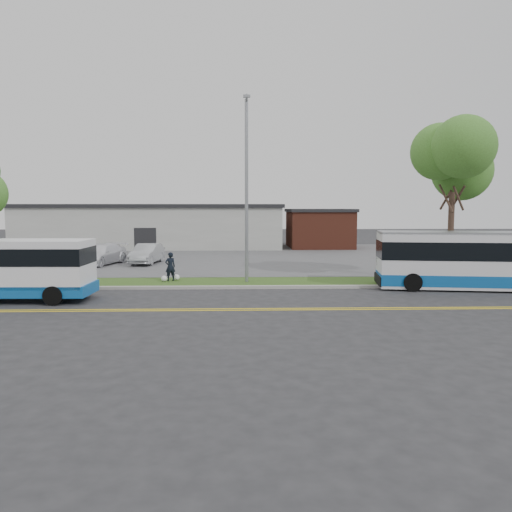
{
  "coord_description": "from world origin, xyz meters",
  "views": [
    {
      "loc": [
        2.69,
        -23.5,
        4.04
      ],
      "look_at": [
        3.46,
        1.51,
        1.6
      ],
      "focal_mm": 35.0,
      "sensor_mm": 36.0,
      "label": 1
    }
  ],
  "objects_px": {
    "transit_bus": "(484,260)",
    "shuttle_bus": "(24,268)",
    "parked_car_b": "(101,254)",
    "tree_east": "(453,167)",
    "pedestrian": "(170,267)",
    "parked_car_a": "(147,254)",
    "streetlight_near": "(247,184)"
  },
  "relations": [
    {
      "from": "tree_east",
      "to": "shuttle_bus",
      "type": "xyz_separation_m",
      "value": [
        -20.7,
        -4.82,
        -4.79
      ]
    },
    {
      "from": "pedestrian",
      "to": "parked_car_b",
      "type": "relative_size",
      "value": 0.32
    },
    {
      "from": "shuttle_bus",
      "to": "parked_car_b",
      "type": "distance_m",
      "value": 13.0
    },
    {
      "from": "shuttle_bus",
      "to": "streetlight_near",
      "type": "bearing_deg",
      "value": 26.61
    },
    {
      "from": "transit_bus",
      "to": "shuttle_bus",
      "type": "bearing_deg",
      "value": -165.2
    },
    {
      "from": "shuttle_bus",
      "to": "pedestrian",
      "type": "height_order",
      "value": "shuttle_bus"
    },
    {
      "from": "pedestrian",
      "to": "parked_car_b",
      "type": "height_order",
      "value": "pedestrian"
    },
    {
      "from": "streetlight_near",
      "to": "parked_car_a",
      "type": "xyz_separation_m",
      "value": [
        -6.91,
        8.89,
        -4.44
      ]
    },
    {
      "from": "tree_east",
      "to": "parked_car_b",
      "type": "bearing_deg",
      "value": 158.76
    },
    {
      "from": "pedestrian",
      "to": "parked_car_a",
      "type": "xyz_separation_m",
      "value": [
        -2.8,
        8.39,
        -0.08
      ]
    },
    {
      "from": "streetlight_near",
      "to": "shuttle_bus",
      "type": "xyz_separation_m",
      "value": [
        -9.7,
        -4.54,
        -3.82
      ]
    },
    {
      "from": "tree_east",
      "to": "transit_bus",
      "type": "xyz_separation_m",
      "value": [
        0.7,
        -2.4,
        -4.76
      ]
    },
    {
      "from": "shuttle_bus",
      "to": "pedestrian",
      "type": "distance_m",
      "value": 7.55
    },
    {
      "from": "shuttle_bus",
      "to": "transit_bus",
      "type": "xyz_separation_m",
      "value": [
        21.39,
        2.42,
        0.02
      ]
    },
    {
      "from": "streetlight_near",
      "to": "parked_car_a",
      "type": "bearing_deg",
      "value": 127.84
    },
    {
      "from": "streetlight_near",
      "to": "parked_car_a",
      "type": "distance_m",
      "value": 12.1
    },
    {
      "from": "tree_east",
      "to": "transit_bus",
      "type": "bearing_deg",
      "value": -73.82
    },
    {
      "from": "shuttle_bus",
      "to": "transit_bus",
      "type": "distance_m",
      "value": 21.53
    },
    {
      "from": "shuttle_bus",
      "to": "transit_bus",
      "type": "relative_size",
      "value": 0.67
    },
    {
      "from": "streetlight_near",
      "to": "transit_bus",
      "type": "relative_size",
      "value": 0.91
    },
    {
      "from": "transit_bus",
      "to": "tree_east",
      "type": "bearing_deg",
      "value": 114.54
    },
    {
      "from": "tree_east",
      "to": "streetlight_near",
      "type": "height_order",
      "value": "streetlight_near"
    },
    {
      "from": "tree_east",
      "to": "transit_bus",
      "type": "relative_size",
      "value": 0.79
    },
    {
      "from": "tree_east",
      "to": "parked_car_a",
      "type": "height_order",
      "value": "tree_east"
    },
    {
      "from": "transit_bus",
      "to": "parked_car_a",
      "type": "relative_size",
      "value": 2.48
    },
    {
      "from": "shuttle_bus",
      "to": "parked_car_a",
      "type": "bearing_deg",
      "value": 79.77
    },
    {
      "from": "parked_car_a",
      "to": "parked_car_b",
      "type": "relative_size",
      "value": 0.87
    },
    {
      "from": "streetlight_near",
      "to": "transit_bus",
      "type": "xyz_separation_m",
      "value": [
        11.7,
        -2.13,
        -3.79
      ]
    },
    {
      "from": "pedestrian",
      "to": "tree_east",
      "type": "bearing_deg",
      "value": 154.35
    },
    {
      "from": "parked_car_a",
      "to": "parked_car_b",
      "type": "height_order",
      "value": "parked_car_b"
    },
    {
      "from": "transit_bus",
      "to": "parked_car_b",
      "type": "bearing_deg",
      "value": 162.39
    },
    {
      "from": "parked_car_a",
      "to": "streetlight_near",
      "type": "bearing_deg",
      "value": -45.67
    }
  ]
}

